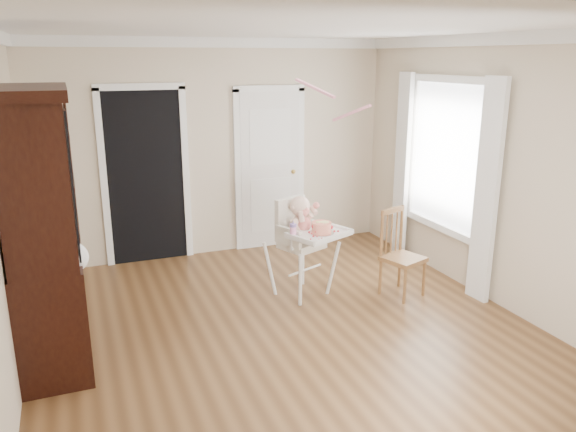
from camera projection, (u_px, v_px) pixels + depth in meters
name	position (u px, v px, depth m)	size (l,w,h in m)	color
floor	(290.00, 334.00, 5.20)	(5.00, 5.00, 0.00)	#54361D
ceiling	(290.00, 27.00, 4.46)	(5.00, 5.00, 0.00)	white
wall_back	(217.00, 149.00, 7.07)	(4.50, 4.50, 0.00)	beige
wall_left	(0.00, 219.00, 4.04)	(5.00, 5.00, 0.00)	beige
wall_right	(498.00, 173.00, 5.63)	(5.00, 5.00, 0.00)	beige
crown_molding	(290.00, 35.00, 4.48)	(4.50, 5.00, 0.12)	white
doorway	(146.00, 174.00, 6.81)	(1.06, 0.05, 2.22)	black
closet_door	(270.00, 171.00, 7.38)	(0.96, 0.09, 2.13)	white
window_right	(443.00, 166.00, 6.33)	(0.13, 1.84, 2.30)	white
high_chair	(302.00, 236.00, 5.89)	(0.84, 0.93, 1.07)	white
baby	(301.00, 220.00, 5.87)	(0.37, 0.27, 0.50)	beige
cake	(322.00, 228.00, 5.69)	(0.26, 0.26, 0.12)	silver
sippy_cup	(293.00, 230.00, 5.59)	(0.07, 0.07, 0.16)	#FF9BD0
china_cabinet	(44.00, 230.00, 4.51)	(0.60, 1.34, 2.26)	black
dining_chair	(401.00, 256.00, 5.96)	(0.49, 0.49, 0.93)	brown
streamer	(315.00, 88.00, 4.76)	(0.03, 0.50, 0.02)	pink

